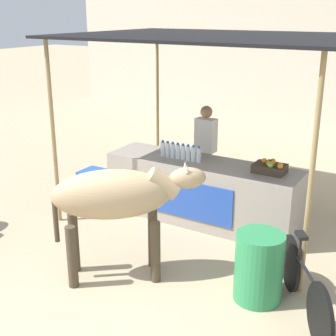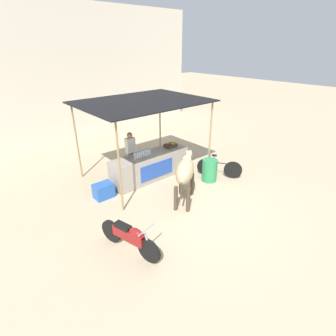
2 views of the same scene
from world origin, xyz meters
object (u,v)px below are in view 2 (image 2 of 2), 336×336
(cooler_box, at_px, (103,191))
(water_barrel, at_px, (210,170))
(stall_counter, at_px, (150,166))
(fruit_crate, at_px, (171,145))
(motorcycle_parked, at_px, (130,237))
(vendor_behind_counter, at_px, (131,153))
(cow, at_px, (185,171))
(bicycle_leaning, at_px, (219,168))

(cooler_box, relative_size, water_barrel, 0.74)
(cooler_box, bearing_deg, stall_counter, 2.83)
(fruit_crate, distance_m, cooler_box, 3.11)
(cooler_box, distance_m, motorcycle_parked, 2.72)
(vendor_behind_counter, distance_m, motorcycle_parked, 4.21)
(fruit_crate, bearing_deg, water_barrel, -73.48)
(vendor_behind_counter, relative_size, cow, 0.99)
(stall_counter, bearing_deg, fruit_crate, 2.62)
(water_barrel, bearing_deg, vendor_behind_counter, 128.66)
(fruit_crate, xyz_separation_m, cooler_box, (-3.00, -0.14, -0.80))
(stall_counter, relative_size, vendor_behind_counter, 1.82)
(vendor_behind_counter, bearing_deg, stall_counter, -66.93)
(cooler_box, bearing_deg, motorcycle_parked, -104.81)
(water_barrel, bearing_deg, fruit_crate, 106.52)
(water_barrel, bearing_deg, motorcycle_parked, -164.09)
(fruit_crate, relative_size, cooler_box, 0.73)
(fruit_crate, relative_size, vendor_behind_counter, 0.27)
(vendor_behind_counter, height_order, cooler_box, vendor_behind_counter)
(stall_counter, bearing_deg, motorcycle_parked, -134.30)
(vendor_behind_counter, bearing_deg, cow, -85.77)
(cooler_box, xyz_separation_m, cow, (1.84, -1.84, 0.79))
(cow, relative_size, bicycle_leaning, 1.18)
(cow, bearing_deg, vendor_behind_counter, 94.23)
(vendor_behind_counter, height_order, motorcycle_parked, vendor_behind_counter)
(fruit_crate, bearing_deg, vendor_behind_counter, 152.61)
(vendor_behind_counter, height_order, bicycle_leaning, vendor_behind_counter)
(stall_counter, xyz_separation_m, vendor_behind_counter, (-0.32, 0.75, 0.37))
(vendor_behind_counter, xyz_separation_m, water_barrel, (1.83, -2.29, -0.45))
(vendor_behind_counter, relative_size, bicycle_leaning, 1.17)
(cooler_box, height_order, water_barrel, water_barrel)
(water_barrel, xyz_separation_m, cow, (-1.63, -0.41, 0.63))
(fruit_crate, height_order, cooler_box, fruit_crate)
(fruit_crate, xyz_separation_m, cow, (-1.16, -1.99, -0.00))
(stall_counter, height_order, bicycle_leaning, stall_counter)
(stall_counter, height_order, motorcycle_parked, stall_counter)
(fruit_crate, height_order, motorcycle_parked, fruit_crate)
(stall_counter, xyz_separation_m, water_barrel, (1.51, -1.54, -0.08))
(stall_counter, bearing_deg, vendor_behind_counter, 113.07)
(vendor_behind_counter, bearing_deg, motorcycle_parked, -123.91)
(stall_counter, xyz_separation_m, bicycle_leaning, (2.02, -1.56, -0.13))
(fruit_crate, height_order, water_barrel, fruit_crate)
(stall_counter, relative_size, bicycle_leaning, 2.13)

